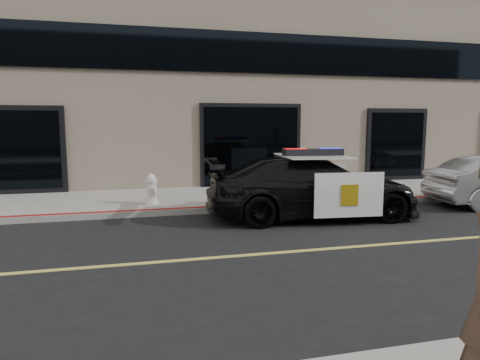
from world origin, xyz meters
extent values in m
plane|color=black|center=(0.00, 0.00, 0.00)|extent=(120.00, 120.00, 0.00)
cube|color=gray|center=(0.00, 5.25, 0.07)|extent=(60.00, 3.50, 0.15)
cube|color=#756856|center=(0.00, 10.50, 6.00)|extent=(60.00, 7.00, 12.00)
imported|color=black|center=(-0.74, 2.48, 0.73)|extent=(2.97, 5.42, 1.46)
cube|color=white|center=(-0.36, 1.39, 0.71)|extent=(1.56, 0.18, 0.98)
cube|color=white|center=(-0.16, 3.47, 0.71)|extent=(1.56, 0.18, 0.98)
cube|color=white|center=(-0.74, 2.48, 1.47)|extent=(1.62, 1.88, 0.02)
cube|color=gold|center=(-0.36, 1.36, 0.71)|extent=(0.39, 0.05, 0.46)
cube|color=black|center=(-0.74, 2.48, 1.56)|extent=(1.43, 0.49, 0.17)
cube|color=red|center=(-1.17, 2.51, 1.57)|extent=(0.51, 0.36, 0.16)
cube|color=#0C19CC|center=(-0.32, 2.44, 1.57)|extent=(0.51, 0.36, 0.16)
cylinder|color=white|center=(-4.41, 4.32, 0.19)|extent=(0.37, 0.37, 0.08)
cylinder|color=white|center=(-4.41, 4.32, 0.48)|extent=(0.26, 0.26, 0.51)
cylinder|color=white|center=(-4.41, 4.32, 0.76)|extent=(0.31, 0.31, 0.06)
sphere|color=white|center=(-4.41, 4.32, 0.82)|extent=(0.23, 0.23, 0.23)
cylinder|color=white|center=(-4.41, 4.32, 0.92)|extent=(0.07, 0.07, 0.07)
cylinder|color=white|center=(-4.41, 4.49, 0.56)|extent=(0.13, 0.12, 0.13)
cylinder|color=white|center=(-4.41, 4.15, 0.56)|extent=(0.13, 0.12, 0.13)
cylinder|color=white|center=(-4.41, 4.12, 0.48)|extent=(0.17, 0.14, 0.17)
camera|label=1|loc=(-4.85, -6.84, 2.27)|focal=32.00mm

